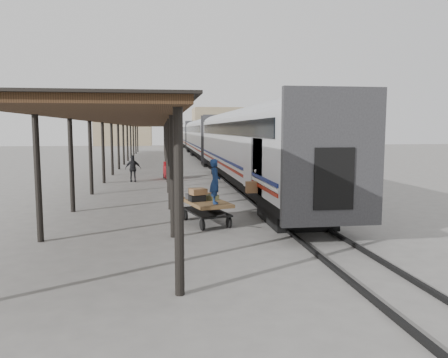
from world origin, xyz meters
name	(u,v)px	position (x,y,z in m)	size (l,w,h in m)	color
ground	(209,223)	(0.00, 0.00, 0.00)	(160.00, 160.00, 0.00)	slate
train	(205,136)	(3.19, 33.79, 2.69)	(3.45, 76.01, 4.01)	silver
canopy	(142,123)	(-3.40, 24.00, 4.00)	(4.90, 64.30, 4.15)	#422B19
rails	(205,159)	(3.20, 34.00, 0.06)	(1.54, 150.00, 0.12)	black
building_far	(235,127)	(14.00, 78.00, 4.00)	(18.00, 10.00, 8.00)	tan
building_left	(124,132)	(-10.00, 82.00, 3.00)	(12.00, 8.00, 6.00)	tan
baggage_cart	(206,206)	(-0.11, -0.16, 0.65)	(1.82, 2.64, 0.86)	brown
suitcase_stack	(200,195)	(-0.30, 0.10, 1.05)	(1.22, 1.25, 0.46)	#323234
luggage_tug	(170,171)	(-1.16, 14.94, 0.55)	(0.99, 1.44, 1.19)	maroon
porter	(215,181)	(0.14, -0.81, 1.65)	(0.57, 0.38, 1.58)	navy
pedestrian	(133,169)	(-3.61, 13.35, 0.88)	(1.04, 0.43, 1.77)	black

